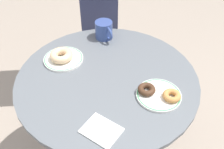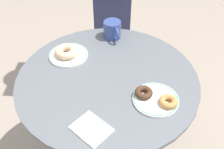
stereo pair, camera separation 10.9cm
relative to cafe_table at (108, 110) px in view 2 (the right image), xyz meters
name	(u,v)px [view 2 (the right image)]	position (x,y,z in m)	size (l,w,h in m)	color
cafe_table	(108,110)	(0.00, 0.00, 0.00)	(0.79, 0.79, 0.71)	#565B60
plate_left	(68,55)	(-0.23, 0.03, 0.22)	(0.18, 0.18, 0.01)	white
plate_right	(156,99)	(0.23, -0.02, 0.22)	(0.18, 0.18, 0.01)	white
donut_glazed	(66,51)	(-0.24, 0.02, 0.25)	(0.11, 0.11, 0.04)	#E0B789
donut_old_fashioned	(168,101)	(0.28, -0.02, 0.24)	(0.07, 0.07, 0.02)	#BC7F42
donut_chocolate	(144,92)	(0.18, -0.03, 0.24)	(0.07, 0.07, 0.02)	#422819
paper_napkin	(91,129)	(0.10, -0.26, 0.22)	(0.13, 0.10, 0.01)	white
coffee_mug	(113,30)	(-0.14, 0.27, 0.26)	(0.11, 0.10, 0.09)	#334784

